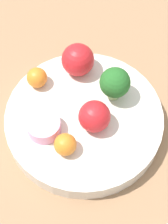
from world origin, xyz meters
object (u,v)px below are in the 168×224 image
Objects in this scene: broccoli at (115,83)px; apple_green at (78,60)px; bowl at (84,120)px; apple_red at (94,116)px; orange_back at (37,78)px; orange_front at (65,144)px; small_cup at (44,126)px.

broccoli is 0.08m from apple_green.
apple_green is at bearing 84.06° from bowl.
apple_green reaches higher than apple_red.
broccoli is 0.06m from apple_red.
apple_green is at bearing 10.85° from orange_back.
bowl is 5.12× the size of apple_red.
bowl is 0.08m from orange_front.
orange_back is (-0.08, 0.10, -0.01)m from apple_red.
small_cup is at bearing -126.14° from apple_green.
orange_front and orange_back have the same top height.
orange_front is at bearing -147.46° from apple_red.
small_cup is at bearing 123.32° from orange_front.
broccoli is 1.24× the size of apple_red.
broccoli is at bearing -23.15° from orange_back.
apple_red is 0.95× the size of small_cup.
broccoli is 0.13m from orange_back.
orange_front is (-0.05, -0.03, -0.01)m from apple_red.
orange_front is at bearing -80.18° from orange_back.
apple_red reaches higher than orange_front.
orange_back is 0.09m from small_cup.
orange_front is (-0.10, -0.08, -0.02)m from broccoli.
bowl is at bearing 11.07° from small_cup.
orange_front is 0.65× the size of small_cup.
bowl is 0.05m from apple_red.
apple_red is 0.12m from orange_back.
orange_back is (-0.07, -0.01, -0.01)m from apple_green.
apple_red is at bearing -58.72° from bowl.
apple_green reaches higher than small_cup.
orange_front is 0.13m from orange_back.
apple_red is 0.90× the size of apple_green.
apple_red reaches higher than bowl.
small_cup is (-0.07, -0.01, 0.03)m from bowl.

